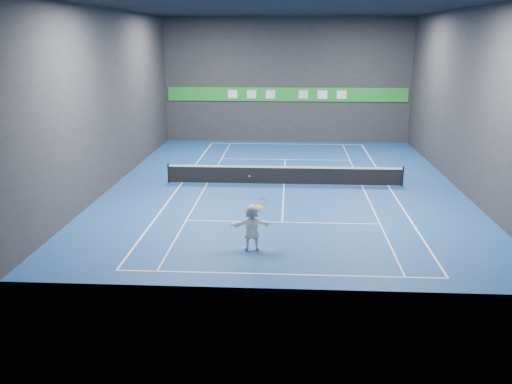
# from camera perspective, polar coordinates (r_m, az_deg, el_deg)

# --- Properties ---
(ground) EXTENTS (26.00, 26.00, 0.00)m
(ground) POSITION_cam_1_polar(r_m,az_deg,el_deg) (30.34, 2.82, 0.75)
(ground) COLOR navy
(ground) RESTS_ON ground
(ceiling) EXTENTS (26.00, 26.00, 0.00)m
(ceiling) POSITION_cam_1_polar(r_m,az_deg,el_deg) (29.41, 3.06, 17.99)
(ceiling) COLOR black
(ceiling) RESTS_ON ground
(wall_back) EXTENTS (18.00, 0.10, 9.00)m
(wall_back) POSITION_cam_1_polar(r_m,az_deg,el_deg) (42.49, 3.13, 11.07)
(wall_back) COLOR #27272A
(wall_back) RESTS_ON ground
(wall_front) EXTENTS (18.00, 0.10, 9.00)m
(wall_front) POSITION_cam_1_polar(r_m,az_deg,el_deg) (16.66, 2.46, 4.55)
(wall_front) COLOR #27272A
(wall_front) RESTS_ON ground
(wall_left) EXTENTS (0.10, 26.00, 9.00)m
(wall_left) POSITION_cam_1_polar(r_m,az_deg,el_deg) (30.95, -14.18, 9.08)
(wall_left) COLOR #27272A
(wall_left) RESTS_ON ground
(wall_right) EXTENTS (0.10, 26.00, 9.00)m
(wall_right) POSITION_cam_1_polar(r_m,az_deg,el_deg) (30.80, 20.13, 8.59)
(wall_right) COLOR #27272A
(wall_right) RESTS_ON ground
(baseline_near) EXTENTS (10.98, 0.08, 0.01)m
(baseline_near) POSITION_cam_1_polar(r_m,az_deg,el_deg) (19.06, 2.37, -8.22)
(baseline_near) COLOR white
(baseline_near) RESTS_ON ground
(baseline_far) EXTENTS (10.98, 0.08, 0.01)m
(baseline_far) POSITION_cam_1_polar(r_m,az_deg,el_deg) (41.95, 3.03, 4.82)
(baseline_far) COLOR white
(baseline_far) RESTS_ON ground
(sideline_doubles_left) EXTENTS (0.08, 23.78, 0.01)m
(sideline_doubles_left) POSITION_cam_1_polar(r_m,az_deg,el_deg) (30.88, -7.42, 0.91)
(sideline_doubles_left) COLOR white
(sideline_doubles_left) RESTS_ON ground
(sideline_doubles_right) EXTENTS (0.08, 23.78, 0.01)m
(sideline_doubles_right) POSITION_cam_1_polar(r_m,az_deg,el_deg) (30.78, 13.10, 0.59)
(sideline_doubles_right) COLOR white
(sideline_doubles_right) RESTS_ON ground
(sideline_singles_left) EXTENTS (0.06, 23.78, 0.01)m
(sideline_singles_left) POSITION_cam_1_polar(r_m,az_deg,el_deg) (30.65, -4.88, 0.87)
(sideline_singles_left) COLOR white
(sideline_singles_left) RESTS_ON ground
(sideline_singles_right) EXTENTS (0.06, 23.78, 0.01)m
(sideline_singles_right) POSITION_cam_1_polar(r_m,az_deg,el_deg) (30.58, 10.55, 0.63)
(sideline_singles_right) COLOR white
(sideline_singles_right) RESTS_ON ground
(service_line_near) EXTENTS (8.23, 0.06, 0.01)m
(service_line_near) POSITION_cam_1_polar(r_m,az_deg,el_deg) (24.20, 2.63, -3.03)
(service_line_near) COLOR white
(service_line_near) RESTS_ON ground
(service_line_far) EXTENTS (8.23, 0.06, 0.01)m
(service_line_far) POSITION_cam_1_polar(r_m,az_deg,el_deg) (36.57, 2.95, 3.27)
(service_line_far) COLOR white
(service_line_far) RESTS_ON ground
(center_service_line) EXTENTS (0.06, 12.80, 0.01)m
(center_service_line) POSITION_cam_1_polar(r_m,az_deg,el_deg) (30.34, 2.82, 0.76)
(center_service_line) COLOR white
(center_service_line) RESTS_ON ground
(player) EXTENTS (1.68, 0.80, 1.74)m
(player) POSITION_cam_1_polar(r_m,az_deg,el_deg) (20.86, -0.43, -3.54)
(player) COLOR white
(player) RESTS_ON ground
(tennis_ball) EXTENTS (0.07, 0.07, 0.07)m
(tennis_ball) POSITION_cam_1_polar(r_m,az_deg,el_deg) (20.39, -0.66, 1.59)
(tennis_ball) COLOR #C9E826
(tennis_ball) RESTS_ON player
(tennis_net) EXTENTS (12.50, 0.10, 1.07)m
(tennis_net) POSITION_cam_1_polar(r_m,az_deg,el_deg) (30.21, 2.84, 1.74)
(tennis_net) COLOR black
(tennis_net) RESTS_ON ground
(sponsor_banner) EXTENTS (17.64, 0.11, 1.00)m
(sponsor_banner) POSITION_cam_1_polar(r_m,az_deg,el_deg) (42.50, 3.11, 9.72)
(sponsor_banner) COLOR #1F8F2A
(sponsor_banner) RESTS_ON wall_back
(tennis_racket) EXTENTS (0.50, 0.34, 0.75)m
(tennis_racket) POSITION_cam_1_polar(r_m,az_deg,el_deg) (20.61, 0.60, -1.19)
(tennis_racket) COLOR red
(tennis_racket) RESTS_ON player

